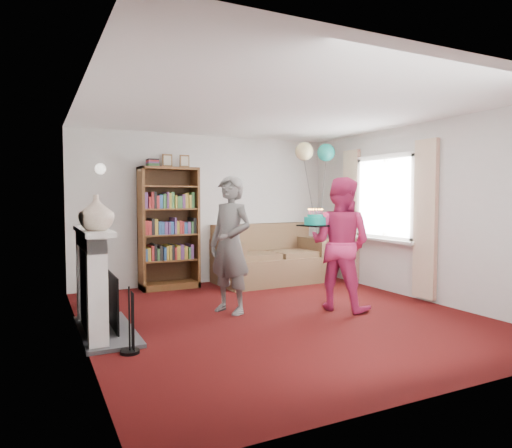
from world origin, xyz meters
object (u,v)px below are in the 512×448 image
sofa (269,261)px  person_magenta (340,244)px  person_striped (230,245)px  birthday_cake (315,221)px  bookcase (168,229)px

sofa → person_magenta: 2.18m
person_striped → birthday_cake: 1.12m
bookcase → sofa: bookcase is taller
person_magenta → bookcase: bearing=3.8°
bookcase → person_magenta: (1.63, -2.35, -0.09)m
bookcase → person_striped: bookcase is taller
person_magenta → birthday_cake: (-0.35, 0.06, 0.30)m
bookcase → person_magenta: 2.86m
bookcase → person_magenta: bearing=-55.3°
person_striped → birthday_cake: size_ratio=5.01×
bookcase → person_striped: 1.92m
sofa → person_striped: (-1.44, -1.67, 0.49)m
sofa → birthday_cake: birthday_cake is taller
sofa → person_striped: 2.26m
bookcase → sofa: bearing=-7.5°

